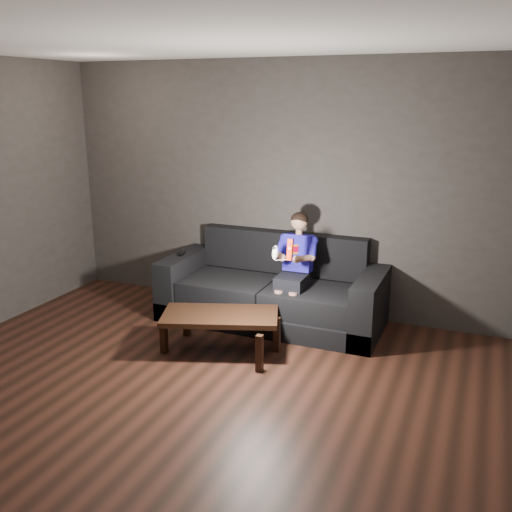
% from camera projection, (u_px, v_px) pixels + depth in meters
% --- Properties ---
extents(floor, '(5.00, 5.00, 0.00)m').
position_uv_depth(floor, '(159.00, 413.00, 4.31)').
color(floor, black).
rests_on(floor, ground).
extents(back_wall, '(5.00, 0.04, 2.70)m').
position_uv_depth(back_wall, '(277.00, 188.00, 6.17)').
color(back_wall, '#36322E').
rests_on(back_wall, ground).
extents(ceiling, '(5.00, 5.00, 0.02)m').
position_uv_depth(ceiling, '(140.00, 32.00, 3.58)').
color(ceiling, white).
rests_on(ceiling, back_wall).
extents(sofa, '(2.31, 1.00, 0.89)m').
position_uv_depth(sofa, '(273.00, 294.00, 6.04)').
color(sofa, black).
rests_on(sofa, floor).
extents(child, '(0.42, 0.52, 1.04)m').
position_uv_depth(child, '(295.00, 259.00, 5.76)').
color(child, black).
rests_on(child, sofa).
extents(wii_remote_red, '(0.05, 0.07, 0.21)m').
position_uv_depth(wii_remote_red, '(290.00, 250.00, 5.32)').
color(wii_remote_red, red).
rests_on(wii_remote_red, child).
extents(nunchuk_white, '(0.06, 0.09, 0.15)m').
position_uv_depth(nunchuk_white, '(275.00, 253.00, 5.39)').
color(nunchuk_white, silver).
rests_on(nunchuk_white, child).
extents(wii_remote_black, '(0.06, 0.14, 0.03)m').
position_uv_depth(wii_remote_black, '(182.00, 254.00, 6.25)').
color(wii_remote_black, black).
rests_on(wii_remote_black, sofa).
extents(coffee_table, '(1.17, 0.85, 0.38)m').
position_uv_depth(coffee_table, '(220.00, 319.00, 5.25)').
color(coffee_table, black).
rests_on(coffee_table, floor).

